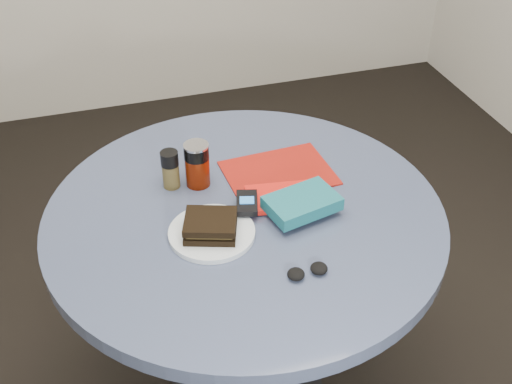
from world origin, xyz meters
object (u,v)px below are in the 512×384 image
object	(u,v)px
soda_can	(197,165)
pepper_grinder	(170,169)
table	(245,258)
red_book	(280,197)
plate	(212,233)
magazine	(279,173)
novel	(302,203)
sandwich	(210,226)
headphones	(307,271)
mp3_player	(247,203)

from	to	relation	value
soda_can	pepper_grinder	xyz separation A→B (m)	(-0.07, 0.01, -0.01)
table	red_book	bearing A→B (deg)	5.21
plate	magazine	xyz separation A→B (m)	(0.23, 0.19, -0.00)
table	plate	size ratio (longest dim) A/B	4.84
table	novel	distance (m)	0.24
plate	novel	xyz separation A→B (m)	(0.23, 0.01, 0.03)
sandwich	magazine	bearing A→B (deg)	40.23
plate	pepper_grinder	distance (m)	0.23
headphones	table	bearing A→B (deg)	104.86
table	headphones	size ratio (longest dim) A/B	10.42
mp3_player	pepper_grinder	bearing A→B (deg)	135.07
table	soda_can	world-z (taller)	soda_can
sandwich	soda_can	bearing A→B (deg)	85.12
headphones	soda_can	bearing A→B (deg)	110.98
magazine	headphones	world-z (taller)	headphones
table	red_book	size ratio (longest dim) A/B	5.97
table	sandwich	xyz separation A→B (m)	(-0.10, -0.07, 0.20)
magazine	red_book	xyz separation A→B (m)	(-0.04, -0.12, 0.01)
red_book	headphones	size ratio (longest dim) A/B	1.75
soda_can	novel	size ratio (longest dim) A/B	0.71
soda_can	red_book	distance (m)	0.23
soda_can	novel	distance (m)	0.30
magazine	table	bearing A→B (deg)	-139.91
plate	soda_can	world-z (taller)	soda_can
plate	headphones	distance (m)	0.26
plate	mp3_player	world-z (taller)	mp3_player
mp3_player	headphones	distance (m)	0.26
pepper_grinder	novel	xyz separation A→B (m)	(0.28, -0.21, -0.02)
magazine	mp3_player	size ratio (longest dim) A/B	2.77
red_book	headphones	distance (m)	0.27
pepper_grinder	mp3_player	distance (m)	0.23
soda_can	mp3_player	distance (m)	0.18
sandwich	mp3_player	distance (m)	0.13
soda_can	magazine	xyz separation A→B (m)	(0.22, -0.02, -0.06)
sandwich	pepper_grinder	distance (m)	0.23
plate	pepper_grinder	bearing A→B (deg)	103.53
plate	novel	distance (m)	0.23
table	pepper_grinder	size ratio (longest dim) A/B	9.46
pepper_grinder	red_book	size ratio (longest dim) A/B	0.63
novel	headphones	bearing A→B (deg)	-119.77
plate	table	bearing A→B (deg)	34.34
magazine	plate	bearing A→B (deg)	-143.57
table	pepper_grinder	xyz separation A→B (m)	(-0.15, 0.15, 0.22)
sandwich	novel	bearing A→B (deg)	4.14
sandwich	table	bearing A→B (deg)	35.69
table	sandwich	bearing A→B (deg)	-144.31
table	novel	world-z (taller)	novel
pepper_grinder	novel	size ratio (longest dim) A/B	0.61
sandwich	red_book	size ratio (longest dim) A/B	0.87
red_book	mp3_player	world-z (taller)	mp3_player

